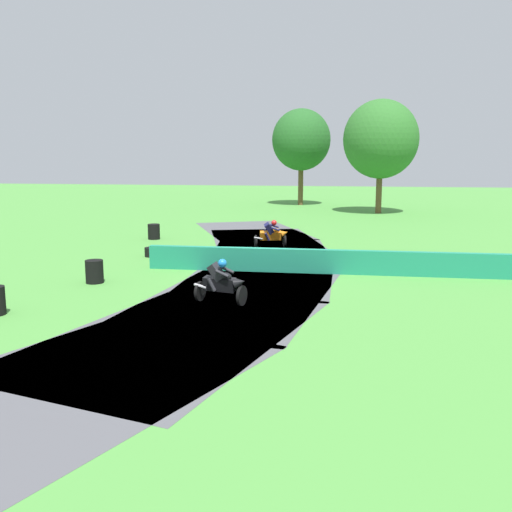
% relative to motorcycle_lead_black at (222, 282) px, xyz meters
% --- Properties ---
extents(ground_plane, '(120.00, 120.00, 0.00)m').
position_rel_motorcycle_lead_black_xyz_m(ground_plane, '(0.60, 4.98, -0.66)').
color(ground_plane, '#4C933D').
extents(track_asphalt, '(9.52, 33.82, 0.01)m').
position_rel_motorcycle_lead_black_xyz_m(track_asphalt, '(-0.47, 4.99, -0.66)').
color(track_asphalt, '#515156').
rests_on(track_asphalt, ground).
extents(safety_barrier, '(20.42, 0.38, 0.90)m').
position_rel_motorcycle_lead_black_xyz_m(safety_barrier, '(6.31, 4.96, -0.21)').
color(safety_barrier, '#1E8466').
rests_on(safety_barrier, ground).
extents(motorcycle_lead_black, '(1.70, 1.04, 1.42)m').
position_rel_motorcycle_lead_black_xyz_m(motorcycle_lead_black, '(0.00, 0.00, 0.00)').
color(motorcycle_lead_black, black).
rests_on(motorcycle_lead_black, ground).
extents(motorcycle_chase_orange, '(1.73, 1.12, 1.43)m').
position_rel_motorcycle_lead_black_xyz_m(motorcycle_chase_orange, '(0.19, 10.79, -0.02)').
color(motorcycle_chase_orange, black).
rests_on(motorcycle_chase_orange, ground).
extents(tire_stack_mid_a, '(0.61, 0.61, 0.80)m').
position_rel_motorcycle_lead_black_xyz_m(tire_stack_mid_a, '(-4.96, 2.14, -0.26)').
color(tire_stack_mid_a, black).
rests_on(tire_stack_mid_a, ground).
extents(tire_stack_mid_b, '(0.60, 0.60, 0.40)m').
position_rel_motorcycle_lead_black_xyz_m(tire_stack_mid_b, '(-4.70, 7.49, -0.46)').
color(tire_stack_mid_b, black).
rests_on(tire_stack_mid_b, ground).
extents(tire_stack_far, '(0.62, 0.62, 0.80)m').
position_rel_motorcycle_lead_black_xyz_m(tire_stack_far, '(-6.27, 12.53, -0.26)').
color(tire_stack_far, black).
rests_on(tire_stack_far, ground).
extents(tree_far_left, '(5.53, 5.53, 8.39)m').
position_rel_motorcycle_lead_black_xyz_m(tree_far_left, '(6.15, 28.08, 4.82)').
color(tree_far_left, brown).
rests_on(tree_far_left, ground).
extents(tree_far_right, '(5.03, 5.03, 8.26)m').
position_rel_motorcycle_lead_black_xyz_m(tree_far_right, '(-0.19, 34.48, 4.94)').
color(tree_far_right, brown).
rests_on(tree_far_right, ground).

